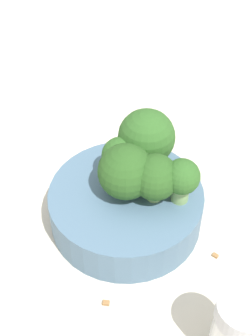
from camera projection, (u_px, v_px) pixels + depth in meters
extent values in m
plane|color=beige|center=(126.00, 220.00, 0.49)|extent=(3.00, 3.00, 0.00)
cylinder|color=slate|center=(126.00, 207.00, 0.48)|extent=(0.16, 0.16, 0.04)
cylinder|color=#8EB770|center=(146.00, 155.00, 0.48)|extent=(0.02, 0.02, 0.03)
sphere|color=#2D5B23|center=(146.00, 137.00, 0.46)|extent=(0.06, 0.06, 0.06)
cylinder|color=#7A9E5B|center=(154.00, 190.00, 0.45)|extent=(0.02, 0.02, 0.02)
sphere|color=#28511E|center=(155.00, 177.00, 0.44)|extent=(0.05, 0.05, 0.05)
cylinder|color=#7A9E5B|center=(125.00, 188.00, 0.45)|extent=(0.02, 0.02, 0.02)
sphere|color=#28511E|center=(125.00, 174.00, 0.44)|extent=(0.05, 0.05, 0.05)
cylinder|color=#8EB770|center=(122.00, 168.00, 0.47)|extent=(0.02, 0.02, 0.02)
sphere|color=#2D5B23|center=(122.00, 155.00, 0.46)|extent=(0.04, 0.04, 0.04)
cylinder|color=#7A9E5B|center=(180.00, 190.00, 0.45)|extent=(0.02, 0.02, 0.03)
sphere|color=#2D5B23|center=(182.00, 177.00, 0.43)|extent=(0.03, 0.03, 0.03)
cylinder|color=silver|center=(234.00, 336.00, 0.37)|extent=(0.04, 0.04, 0.06)
cylinder|color=#B7B7BC|center=(243.00, 312.00, 0.34)|extent=(0.04, 0.04, 0.02)
cube|color=olive|center=(215.00, 255.00, 0.46)|extent=(0.01, 0.01, 0.01)
cube|color=olive|center=(106.00, 302.00, 0.42)|extent=(0.01, 0.01, 0.01)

